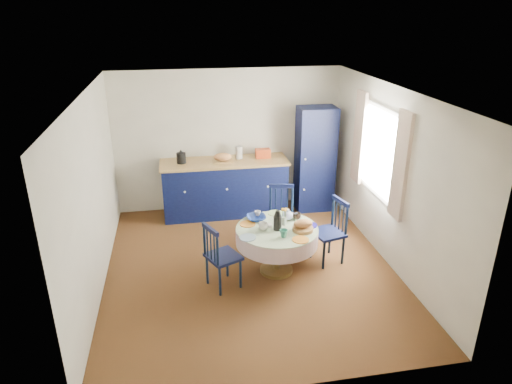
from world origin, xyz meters
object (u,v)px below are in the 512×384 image
kitchen_counter (225,187)px  pantry_cabinet (315,159)px  mug_b (284,233)px  dining_table (278,236)px  mug_d (258,214)px  cobalt_bowl (256,218)px  mug_a (263,226)px  chair_far (281,215)px  chair_right (330,231)px  chair_left (221,256)px  mug_c (297,216)px

kitchen_counter → pantry_cabinet: bearing=-1.4°
kitchen_counter → mug_b: bearing=-77.4°
dining_table → mug_d: (-0.21, 0.41, 0.16)m
mug_d → cobalt_bowl: size_ratio=0.33×
pantry_cabinet → cobalt_bowl: bearing=-127.8°
dining_table → mug_b: size_ratio=10.22×
dining_table → mug_a: bearing=-177.1°
mug_b → mug_d: size_ratio=1.23×
dining_table → chair_far: 0.84m
chair_far → mug_b: size_ratio=8.47×
chair_far → chair_right: size_ratio=0.99×
chair_right → mug_a: 1.06m
kitchen_counter → dining_table: bearing=-76.3°
cobalt_bowl → dining_table: bearing=-50.1°
kitchen_counter → cobalt_bowl: bearing=-81.8°
mug_a → mug_d: mug_a is taller
chair_left → mug_d: bearing=-67.9°
chair_left → mug_a: (0.61, 0.23, 0.26)m
kitchen_counter → mug_d: size_ratio=24.60×
chair_left → mug_a: 0.70m
mug_c → mug_d: (-0.53, 0.18, -0.00)m
chair_left → mug_a: chair_left is taller
mug_c → mug_d: 0.56m
chair_right → chair_left: bearing=-90.6°
mug_a → cobalt_bowl: 0.31m
chair_right → mug_b: (-0.79, -0.42, 0.25)m
kitchen_counter → cobalt_bowl: size_ratio=8.23×
chair_right → mug_c: bearing=-112.6°
chair_right → mug_a: (-1.02, -0.17, 0.25)m
kitchen_counter → cobalt_bowl: (0.24, -1.77, 0.21)m
pantry_cabinet → mug_b: size_ratio=16.92×
chair_left → mug_b: 0.87m
dining_table → mug_d: bearing=116.9°
chair_left → mug_d: chair_left is taller
kitchen_counter → dining_table: size_ratio=1.95×
chair_right → cobalt_bowl: bearing=-111.6°
mug_d → chair_left: bearing=-133.3°
chair_far → cobalt_bowl: 0.74m
mug_b → pantry_cabinet: bearing=63.9°
mug_c → chair_far: bearing=98.7°
cobalt_bowl → chair_right: bearing=-7.3°
chair_left → mug_c: chair_left is taller
chair_right → mug_d: size_ratio=10.56×
chair_right → mug_b: size_ratio=8.57×
chair_left → cobalt_bowl: 0.82m
chair_far → mug_a: 0.96m
pantry_cabinet → mug_c: size_ratio=15.99×
chair_left → mug_a: size_ratio=7.11×
mug_a → mug_b: 0.34m
mug_d → cobalt_bowl: 0.12m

